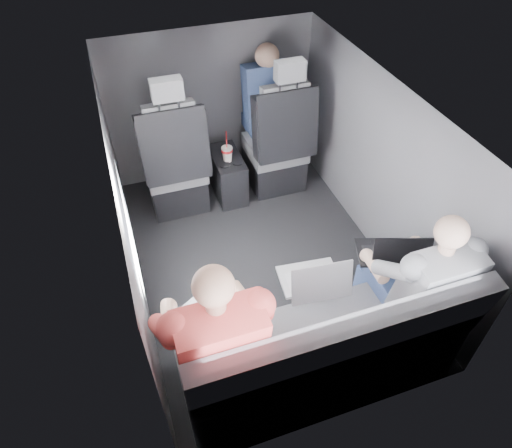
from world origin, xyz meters
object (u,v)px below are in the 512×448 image
object	(u,v)px
rear_bench	(322,354)
passenger_front_right	(266,99)
center_console	(228,175)
soda_cup	(227,153)
front_seat_left	(175,169)
front_seat_right	(278,149)
passenger_rear_left	(215,337)
laptop_black	(390,253)
laptop_silver	(314,279)
passenger_rear_right	(415,281)
laptop_white	(206,314)

from	to	relation	value
rear_bench	passenger_front_right	world-z (taller)	passenger_front_right
center_console	soda_cup	xyz separation A→B (m)	(-0.01, -0.06, 0.27)
front_seat_left	front_seat_right	distance (m)	0.90
front_seat_right	soda_cup	size ratio (longest dim) A/B	4.45
front_seat_right	passenger_rear_left	xyz separation A→B (m)	(-1.04, -1.81, 0.24)
laptop_black	passenger_rear_left	bearing A→B (deg)	-168.98
rear_bench	laptop_silver	bearing A→B (deg)	81.65
soda_cup	laptop_black	xyz separation A→B (m)	(0.57, -1.56, 0.16)
front_seat_right	rear_bench	world-z (taller)	front_seat_right
passenger_rear_right	soda_cup	bearing A→B (deg)	108.69
front_seat_left	rear_bench	distance (m)	1.96
soda_cup	passenger_rear_right	bearing A→B (deg)	-71.31
soda_cup	laptop_silver	world-z (taller)	laptop_silver
front_seat_left	laptop_silver	size ratio (longest dim) A/B	3.44
laptop_black	front_seat_left	bearing A→B (deg)	122.57
passenger_front_right	rear_bench	bearing A→B (deg)	-101.39
laptop_white	laptop_black	xyz separation A→B (m)	(1.16, 0.06, 0.00)
rear_bench	laptop_silver	xyz separation A→B (m)	(0.04, 0.28, 0.33)
laptop_black	laptop_silver	bearing A→B (deg)	-176.00
front_seat_left	center_console	distance (m)	0.49
center_console	passenger_rear_right	world-z (taller)	passenger_rear_right
front_seat_right	rear_bench	size ratio (longest dim) A/B	0.79
laptop_black	passenger_rear_left	distance (m)	1.17
front_seat_left	passenger_rear_right	distance (m)	2.10
laptop_white	passenger_front_right	distance (m)	2.17
rear_bench	soda_cup	size ratio (longest dim) A/B	5.63
front_seat_right	soda_cup	world-z (taller)	front_seat_right
center_console	laptop_white	distance (m)	1.84
laptop_black	passenger_rear_left	xyz separation A→B (m)	(-1.15, -0.22, 0.01)
passenger_rear_left	center_console	bearing A→B (deg)	72.29
center_console	rear_bench	size ratio (longest dim) A/B	0.30
laptop_silver	passenger_front_right	size ratio (longest dim) A/B	0.46
rear_bench	passenger_rear_left	world-z (taller)	passenger_rear_left
passenger_rear_left	passenger_rear_right	size ratio (longest dim) A/B	1.06
center_console	passenger_rear_right	size ratio (longest dim) A/B	0.41
laptop_white	passenger_rear_left	bearing A→B (deg)	-87.50
laptop_white	laptop_silver	size ratio (longest dim) A/B	1.13
soda_cup	laptop_white	xyz separation A→B (m)	(-0.59, -1.63, 0.16)
front_seat_left	soda_cup	xyz separation A→B (m)	(0.44, -0.02, 0.07)
front_seat_left	front_seat_right	bearing A→B (deg)	0.00
front_seat_left	passenger_front_right	size ratio (longest dim) A/B	1.59
front_seat_left	passenger_front_right	world-z (taller)	front_seat_left
passenger_rear_right	passenger_front_right	distance (m)	2.07
front_seat_right	laptop_white	world-z (taller)	front_seat_right
front_seat_left	rear_bench	world-z (taller)	front_seat_left
rear_bench	passenger_rear_right	world-z (taller)	passenger_rear_right
front_seat_left	laptop_silver	world-z (taller)	front_seat_left
laptop_silver	laptop_white	bearing A→B (deg)	-177.46
laptop_white	soda_cup	bearing A→B (deg)	70.15
rear_bench	laptop_white	xyz separation A→B (m)	(-0.60, 0.25, 0.32)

